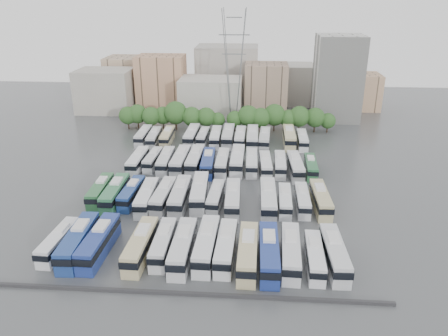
# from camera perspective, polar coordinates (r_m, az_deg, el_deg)

# --- Properties ---
(ground) EXTENTS (220.00, 220.00, 0.00)m
(ground) POSITION_cam_1_polar(r_m,az_deg,el_deg) (90.04, -1.80, -3.11)
(ground) COLOR #424447
(ground) RESTS_ON ground
(parapet) EXTENTS (56.00, 0.50, 0.50)m
(parapet) POSITION_cam_1_polar(r_m,az_deg,el_deg) (61.96, -5.13, -16.02)
(parapet) COLOR #2D2D30
(parapet) RESTS_ON ground
(tree_line) EXTENTS (63.53, 7.69, 8.62)m
(tree_line) POSITION_cam_1_polar(r_m,az_deg,el_deg) (127.97, 0.08, 6.78)
(tree_line) COLOR black
(tree_line) RESTS_ON ground
(city_buildings) EXTENTS (102.00, 35.00, 20.00)m
(city_buildings) POSITION_cam_1_polar(r_m,az_deg,el_deg) (156.66, -1.81, 10.94)
(city_buildings) COLOR #9E998E
(city_buildings) RESTS_ON ground
(apartment_tower) EXTENTS (14.00, 14.00, 26.00)m
(apartment_tower) POSITION_cam_1_polar(r_m,az_deg,el_deg) (143.42, 14.60, 11.29)
(apartment_tower) COLOR silver
(apartment_tower) RESTS_ON ground
(electricity_pylon) EXTENTS (9.00, 6.91, 33.83)m
(electricity_pylon) POSITION_cam_1_polar(r_m,az_deg,el_deg) (132.57, 1.31, 13.62)
(electricity_pylon) COLOR slate
(electricity_pylon) RESTS_ON ground
(bus_r0_s0) EXTENTS (2.98, 11.32, 3.52)m
(bus_r0_s0) POSITION_cam_1_polar(r_m,az_deg,el_deg) (74.62, -20.78, -8.92)
(bus_r0_s0) COLOR silver
(bus_r0_s0) RESTS_ON ground
(bus_r0_s1) EXTENTS (3.47, 13.59, 4.23)m
(bus_r0_s1) POSITION_cam_1_polar(r_m,az_deg,el_deg) (72.93, -18.49, -9.03)
(bus_r0_s1) COLOR navy
(bus_r0_s1) RESTS_ON ground
(bus_r0_s2) EXTENTS (3.17, 13.37, 4.18)m
(bus_r0_s2) POSITION_cam_1_polar(r_m,az_deg,el_deg) (71.88, -16.03, -9.23)
(bus_r0_s2) COLOR navy
(bus_r0_s2) RESTS_ON ground
(bus_r0_s4) EXTENTS (3.05, 12.88, 4.03)m
(bus_r0_s4) POSITION_cam_1_polar(r_m,az_deg,el_deg) (69.69, -10.81, -9.84)
(bus_r0_s4) COLOR #C1B485
(bus_r0_s4) RESTS_ON ground
(bus_r0_s5) EXTENTS (2.70, 11.77, 3.68)m
(bus_r0_s5) POSITION_cam_1_polar(r_m,az_deg,el_deg) (69.85, -7.93, -9.71)
(bus_r0_s5) COLOR silver
(bus_r0_s5) RESTS_ON ground
(bus_r0_s6) EXTENTS (2.86, 13.06, 4.10)m
(bus_r0_s6) POSITION_cam_1_polar(r_m,az_deg,el_deg) (68.28, -5.40, -10.20)
(bus_r0_s6) COLOR silver
(bus_r0_s6) RESTS_ON ground
(bus_r0_s7) EXTENTS (3.14, 13.26, 4.14)m
(bus_r0_s7) POSITION_cam_1_polar(r_m,az_deg,el_deg) (68.58, -2.31, -9.93)
(bus_r0_s7) COLOR silver
(bus_r0_s7) RESTS_ON ground
(bus_r0_s8) EXTENTS (3.05, 12.56, 3.92)m
(bus_r0_s8) POSITION_cam_1_polar(r_m,az_deg,el_deg) (68.15, 0.25, -10.25)
(bus_r0_s8) COLOR silver
(bus_r0_s8) RESTS_ON ground
(bus_r0_s9) EXTENTS (3.04, 13.12, 4.11)m
(bus_r0_s9) POSITION_cam_1_polar(r_m,az_deg,el_deg) (66.85, 3.12, -10.90)
(bus_r0_s9) COLOR #C1B484
(bus_r0_s9) RESTS_ON ground
(bus_r0_s10) EXTENTS (3.02, 13.33, 4.18)m
(bus_r0_s10) POSITION_cam_1_polar(r_m,az_deg,el_deg) (66.92, 5.89, -10.93)
(bus_r0_s10) COLOR navy
(bus_r0_s10) RESTS_ON ground
(bus_r0_s11) EXTENTS (3.29, 12.78, 3.98)m
(bus_r0_s11) POSITION_cam_1_polar(r_m,az_deg,el_deg) (67.72, 8.70, -10.74)
(bus_r0_s11) COLOR silver
(bus_r0_s11) RESTS_ON ground
(bus_r0_s12) EXTENTS (2.72, 11.21, 3.50)m
(bus_r0_s12) POSITION_cam_1_polar(r_m,az_deg,el_deg) (67.68, 11.75, -11.24)
(bus_r0_s12) COLOR white
(bus_r0_s12) RESTS_ON ground
(bus_r0_s13) EXTENTS (3.17, 12.84, 4.00)m
(bus_r0_s13) POSITION_cam_1_polar(r_m,az_deg,el_deg) (68.59, 14.23, -10.75)
(bus_r0_s13) COLOR silver
(bus_r0_s13) RESTS_ON ground
(bus_r1_s0) EXTENTS (3.08, 11.89, 3.70)m
(bus_r1_s0) POSITION_cam_1_polar(r_m,az_deg,el_deg) (89.60, -15.83, -2.85)
(bus_r1_s0) COLOR #2B6638
(bus_r1_s0) RESTS_ON ground
(bus_r1_s1) EXTENTS (2.97, 12.73, 3.98)m
(bus_r1_s1) POSITION_cam_1_polar(r_m,az_deg,el_deg) (87.65, -14.05, -3.14)
(bus_r1_s1) COLOR #317248
(bus_r1_s1) RESTS_ON ground
(bus_r1_s2) EXTENTS (2.89, 11.47, 3.57)m
(bus_r1_s2) POSITION_cam_1_polar(r_m,az_deg,el_deg) (87.29, -11.99, -3.20)
(bus_r1_s2) COLOR navy
(bus_r1_s2) RESTS_ON ground
(bus_r1_s3) EXTENTS (3.03, 12.31, 3.84)m
(bus_r1_s3) POSITION_cam_1_polar(r_m,az_deg,el_deg) (84.76, -10.06, -3.74)
(bus_r1_s3) COLOR silver
(bus_r1_s3) RESTS_ON ground
(bus_r1_s4) EXTENTS (3.24, 12.34, 3.84)m
(bus_r1_s4) POSITION_cam_1_polar(r_m,az_deg,el_deg) (84.77, -7.89, -3.60)
(bus_r1_s4) COLOR silver
(bus_r1_s4) RESTS_ON ground
(bus_r1_s5) EXTENTS (2.90, 12.97, 4.07)m
(bus_r1_s5) POSITION_cam_1_polar(r_m,az_deg,el_deg) (84.24, -5.76, -3.58)
(bus_r1_s5) COLOR silver
(bus_r1_s5) RESTS_ON ground
(bus_r1_s6) EXTENTS (3.57, 13.44, 4.18)m
(bus_r1_s6) POSITION_cam_1_polar(r_m,az_deg,el_deg) (85.22, -3.22, -3.14)
(bus_r1_s6) COLOR silver
(bus_r1_s6) RESTS_ON ground
(bus_r1_s7) EXTENTS (2.92, 11.01, 3.42)m
(bus_r1_s7) POSITION_cam_1_polar(r_m,az_deg,el_deg) (84.09, -1.09, -3.75)
(bus_r1_s7) COLOR silver
(bus_r1_s7) RESTS_ON ground
(bus_r1_s8) EXTENTS (3.07, 12.59, 3.93)m
(bus_r1_s8) POSITION_cam_1_polar(r_m,az_deg,el_deg) (82.83, 1.16, -3.99)
(bus_r1_s8) COLOR silver
(bus_r1_s8) RESTS_ON ground
(bus_r1_s10) EXTENTS (3.06, 13.41, 4.20)m
(bus_r1_s10) POSITION_cam_1_polar(r_m,az_deg,el_deg) (82.69, 5.78, -4.05)
(bus_r1_s10) COLOR silver
(bus_r1_s10) RESTS_ON ground
(bus_r1_s11) EXTENTS (2.61, 10.85, 3.39)m
(bus_r1_s11) POSITION_cam_1_polar(r_m,az_deg,el_deg) (83.41, 7.96, -4.22)
(bus_r1_s11) COLOR white
(bus_r1_s11) RESTS_ON ground
(bus_r1_s12) EXTENTS (2.43, 10.96, 3.43)m
(bus_r1_s12) POSITION_cam_1_polar(r_m,az_deg,el_deg) (84.19, 10.21, -4.09)
(bus_r1_s12) COLOR silver
(bus_r1_s12) RESTS_ON ground
(bus_r1_s13) EXTENTS (3.18, 12.49, 3.89)m
(bus_r1_s13) POSITION_cam_1_polar(r_m,az_deg,el_deg) (84.62, 12.51, -3.97)
(bus_r1_s13) COLOR #BFB583
(bus_r1_s13) RESTS_ON ground
(bus_r2_s1) EXTENTS (2.70, 12.20, 3.83)m
(bus_r2_s1) POSITION_cam_1_polar(r_m,az_deg,el_deg) (103.03, -11.20, 0.96)
(bus_r2_s1) COLOR silver
(bus_r2_s1) RESTS_ON ground
(bus_r2_s2) EXTENTS (2.88, 10.98, 3.41)m
(bus_r2_s2) POSITION_cam_1_polar(r_m,az_deg,el_deg) (103.73, -9.26, 1.13)
(bus_r2_s2) COLOR silver
(bus_r2_s2) RESTS_ON ground
(bus_r2_s3) EXTENTS (2.90, 12.18, 3.80)m
(bus_r2_s3) POSITION_cam_1_polar(r_m,az_deg,el_deg) (102.05, -7.63, 0.98)
(bus_r2_s3) COLOR silver
(bus_r2_s3) RESTS_ON ground
(bus_r2_s4) EXTENTS (3.16, 13.31, 4.16)m
(bus_r2_s4) POSITION_cam_1_polar(r_m,az_deg,el_deg) (101.16, -5.70, 0.98)
(bus_r2_s4) COLOR silver
(bus_r2_s4) RESTS_ON ground
(bus_r2_s5) EXTENTS (3.08, 13.24, 4.14)m
(bus_r2_s5) POSITION_cam_1_polar(r_m,az_deg,el_deg) (101.19, -3.80, 1.05)
(bus_r2_s5) COLOR silver
(bus_r2_s5) RESTS_ON ground
(bus_r2_s6) EXTENTS (3.20, 12.79, 3.99)m
(bus_r2_s6) POSITION_cam_1_polar(r_m,az_deg,el_deg) (99.71, -2.09, 0.71)
(bus_r2_s6) COLOR navy
(bus_r2_s6) RESTS_ON ground
(bus_r2_s7) EXTENTS (2.70, 12.12, 3.80)m
(bus_r2_s7) POSITION_cam_1_polar(r_m,az_deg,el_deg) (100.09, -0.21, 0.75)
(bus_r2_s7) COLOR silver
(bus_r2_s7) RESTS_ON ground
(bus_r2_s8) EXTENTS (3.02, 13.44, 4.21)m
(bus_r2_s8) POSITION_cam_1_polar(r_m,az_deg,el_deg) (100.95, 1.77, 1.06)
(bus_r2_s8) COLOR silver
(bus_r2_s8) RESTS_ON ground
(bus_r2_s9) EXTENTS (2.75, 11.94, 3.74)m
(bus_r2_s9) POSITION_cam_1_polar(r_m,az_deg,el_deg) (100.42, 3.63, 0.76)
(bus_r2_s9) COLOR silver
(bus_r2_s9) RESTS_ON ground
(bus_r2_s10) EXTENTS (2.96, 11.49, 3.58)m
(bus_r2_s10) POSITION_cam_1_polar(r_m,az_deg,el_deg) (99.50, 5.45, 0.45)
(bus_r2_s10) COLOR silver
(bus_r2_s10) RESTS_ON ground
(bus_r2_s11) EXTENTS (2.67, 11.41, 3.57)m
(bus_r2_s11) POSITION_cam_1_polar(r_m,az_deg,el_deg) (100.15, 7.34, 0.51)
(bus_r2_s11) COLOR silver
(bus_r2_s11) RESTS_ON ground
(bus_r2_s12) EXTENTS (3.38, 12.65, 3.93)m
(bus_r2_s12) POSITION_cam_1_polar(r_m,az_deg,el_deg) (99.08, 9.31, 0.25)
(bus_r2_s12) COLOR silver
(bus_r2_s12) RESTS_ON ground
(bus_r2_s13) EXTENTS (2.67, 11.05, 3.45)m
(bus_r2_s13) POSITION_cam_1_polar(r_m,az_deg,el_deg) (100.10, 11.27, 0.20)
(bus_r2_s13) COLOR #2B653C
(bus_r2_s13) RESTS_ON ground
(bus_r3_s0) EXTENTS (2.71, 11.77, 3.68)m
(bus_r3_s0) POSITION_cam_1_polar(r_m,az_deg,el_deg) (120.96, -10.48, 4.19)
(bus_r3_s0) COLOR silver
(bus_r3_s0) RESTS_ON ground
(bus_r3_s1) EXTENTS (3.03, 11.68, 3.63)m
(bus_r3_s1) POSITION_cam_1_polar(r_m,az_deg,el_deg) (118.94, -9.14, 3.96)
(bus_r3_s1) COLOR silver
(bus_r3_s1) RESTS_ON ground
(bus_r3_s2) EXTENTS (2.76, 11.58, 3.62)m
(bus_r3_s2) POSITION_cam_1_polar(r_m,az_deg,el_deg) (119.39, -7.42, 4.12)
(bus_r3_s2) COLOR beige
(bus_r3_s2) RESTS_ON ground
(bus_r3_s4) EXTENTS (3.04, 12.86, 4.02)m
(bus_r3_s4) POSITION_cam_1_polar(r_m,az_deg,el_deg) (118.92, -4.23, 4.28)
(bus_r3_s4) COLOR silver
(bus_r3_s4) RESTS_ON ground
(bus_r3_s5) EXTENTS (2.68, 10.93, 3.41)m
(bus_r3_s5) POSITION_cam_1_polar(r_m,az_deg,el_deg) (118.62, -2.74, 4.11)
(bus_r3_s5) COLOR silver
(bus_r3_s5) RESTS_ON ground
(bus_r3_s6) EXTENTS (2.83, 12.07, 3.77)m
(bus_r3_s6) POSITION_cam_1_polar(r_m,az_deg,el_deg) (117.82, -1.09, 4.10)
(bus_r3_s6) COLOR white
(bus_r3_s6) RESTS_ON ground
(bus_r3_s7) EXTENTS (2.90, 13.19, 4.14)m
(bus_r3_s7) POSITION_cam_1_polar(r_m,az_deg,el_deg) (118.03, 0.55, 4.23)
(bus_r3_s7) COLOR silver
(bus_r3_s7) RESTS_ON ground
(bus_r3_s8) EXTENTS (2.81, 12.31, 3.85)m
(bus_r3_s8) POSITION_cam_1_polar(r_m,az_deg,el_deg) (117.19, 2.14, 4.01)
(bus_r3_s8) COLOR white
(bus_r3_s8) RESTS_ON ground
(bus_r3_s9) EXTENTS (2.99, 13.66, 4.28)m
(bus_r3_s9) POSITION_cam_1_polar(r_m,az_deg,el_deg) (116.56, 3.74, 3.98)
(bus_r3_s9) COLOR silver
(bus_r3_s9) RESTS_ON ground
(bus_r3_s10) EXTENTS (3.35, 12.67, 3.94)m
(bus_r3_s10) POSITION_cam_1_polar(r_m,az_deg,el_deg) (116.50, 5.33, 3.84)
(bus_r3_s10) COLOR silver
(bus_r3_s10) RESTS_ON ground
(bus_r3_s12) EXTENTS (3.00, 13.48, 4.22)m
(bus_r3_s12) POSITION_cam_1_polar(r_m,az_deg,el_deg) (118.22, 8.51, 4.03)
(bus_r3_s12) COLOR #CABE8B
(bus_r3_s12) RESTS_ON ground
(bus_r3_s13) EXTENTS (2.65, 11.43, 3.58)m
(bus_r3_s13) POSITION_cam_1_polar(r_m,az_deg,el_deg) (117.68, 10.19, 3.67)
(bus_r3_s13) COLOR silver
(bus_r3_s13) RESTS_ON ground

